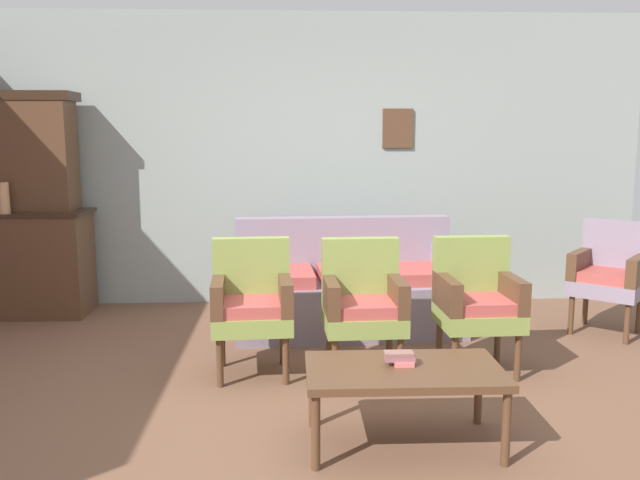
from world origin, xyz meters
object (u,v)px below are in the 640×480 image
vase_on_cabinet (3,198)px  armchair_row_middle (363,301)px  armchair_by_doorway (252,301)px  side_cabinet (25,263)px  wingback_chair_by_fireplace (610,272)px  armchair_near_cabinet (477,298)px  floral_couch (347,290)px  coffee_table (404,376)px  book_stack_on_table (401,358)px

vase_on_cabinet → armchair_row_middle: vase_on_cabinet is taller
armchair_by_doorway → side_cabinet: bearing=143.3°
wingback_chair_by_fireplace → armchair_near_cabinet: bearing=-148.3°
vase_on_cabinet → armchair_by_doorway: 2.63m
vase_on_cabinet → wingback_chair_by_fireplace: size_ratio=0.29×
floral_couch → armchair_near_cabinet: (0.79, -0.99, 0.17)m
side_cabinet → armchair_by_doorway: bearing=-36.7°
vase_on_cabinet → floral_couch: size_ratio=0.14×
wingback_chair_by_fireplace → coffee_table: bearing=-136.3°
vase_on_cabinet → armchair_row_middle: 3.28m
vase_on_cabinet → armchair_row_middle: bearing=-26.1°
book_stack_on_table → side_cabinet: bearing=138.1°
vase_on_cabinet → armchair_near_cabinet: 3.97m
side_cabinet → armchair_by_doorway: size_ratio=1.28×
side_cabinet → floral_couch: size_ratio=0.62×
armchair_row_middle → armchair_by_doorway: bearing=176.7°
vase_on_cabinet → armchair_near_cabinet: (3.68, -1.38, -0.56)m
armchair_near_cabinet → coffee_table: size_ratio=0.90×
floral_couch → armchair_row_middle: same height
armchair_row_middle → armchair_near_cabinet: bearing=2.9°
floral_couch → wingback_chair_by_fireplace: bearing=-5.0°
side_cabinet → armchair_near_cabinet: (3.62, -1.57, 0.03)m
floral_couch → armchair_near_cabinet: bearing=-51.4°
vase_on_cabinet → armchair_by_doorway: bearing=-32.5°
side_cabinet → floral_couch: 2.89m
armchair_by_doorway → book_stack_on_table: armchair_by_doorway is taller
floral_couch → armchair_by_doorway: size_ratio=2.07×
wingback_chair_by_fireplace → armchair_row_middle: bearing=-157.9°
armchair_row_middle → book_stack_on_table: 1.02m
wingback_chair_by_fireplace → side_cabinet: bearing=171.2°
side_cabinet → book_stack_on_table: 3.93m
floral_couch → armchair_row_middle: bearing=-89.0°
vase_on_cabinet → armchair_by_doorway: size_ratio=0.29×
armchair_by_doorway → book_stack_on_table: size_ratio=5.75×
floral_couch → book_stack_on_table: size_ratio=11.89×
armchair_by_doorway → wingback_chair_by_fireplace: size_ratio=1.00×
wingback_chair_by_fireplace → book_stack_on_table: wingback_chair_by_fireplace is taller
vase_on_cabinet → floral_couch: 3.01m
side_cabinet → floral_couch: side_cabinet is taller
vase_on_cabinet → armchair_near_cabinet: vase_on_cabinet is taller
side_cabinet → coffee_table: (2.94, -2.66, -0.09)m
vase_on_cabinet → wingback_chair_by_fireplace: 5.06m
vase_on_cabinet → floral_couch: bearing=-7.7°
armchair_by_doorway → wingback_chair_by_fireplace: (2.82, 0.81, 0.00)m
armchair_row_middle → wingback_chair_by_fireplace: size_ratio=1.00×
side_cabinet → armchair_near_cabinet: size_ratio=1.28×
armchair_near_cabinet → book_stack_on_table: (-0.69, -1.06, -0.04)m
armchair_by_doorway → vase_on_cabinet: bearing=147.5°
floral_couch → armchair_by_doorway: bearing=-126.0°
vase_on_cabinet → coffee_table: (3.00, -2.47, -0.69)m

